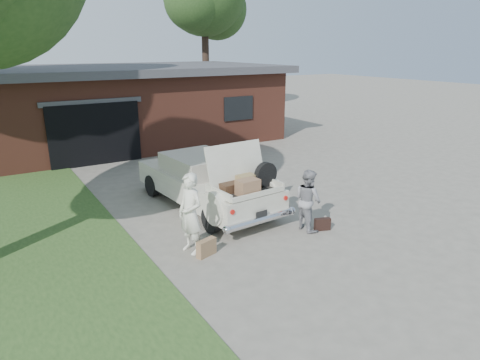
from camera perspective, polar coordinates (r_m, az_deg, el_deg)
ground at (r=9.92m, az=1.84°, el=-6.96°), size 90.00×90.00×0.00m
house at (r=20.06m, az=-14.35°, el=9.88°), size 12.80×7.80×3.30m
sedan at (r=11.30m, az=-4.50°, el=-0.13°), size 2.18×4.87×1.94m
woman_left at (r=8.74m, az=-6.64°, el=-4.47°), size 0.55×0.70×1.69m
woman_right at (r=9.95m, az=9.05°, el=-2.63°), size 0.56×0.71×1.44m
suitcase_left at (r=8.82m, az=-4.51°, el=-8.99°), size 0.48×0.27×0.35m
suitcase_right at (r=10.14m, az=10.93°, el=-5.82°), size 0.40×0.23×0.29m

